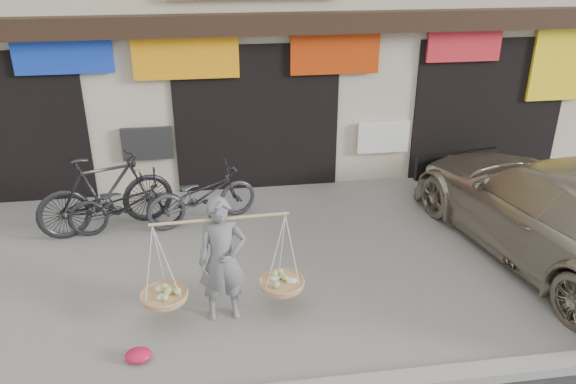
{
  "coord_description": "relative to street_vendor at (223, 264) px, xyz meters",
  "views": [
    {
      "loc": [
        -0.9,
        -6.38,
        4.4
      ],
      "look_at": [
        0.19,
        0.9,
        1.04
      ],
      "focal_mm": 35.0,
      "sensor_mm": 36.0,
      "label": 1
    }
  ],
  "objects": [
    {
      "name": "ground",
      "position": [
        0.83,
        0.47,
        -0.75
      ],
      "size": [
        70.0,
        70.0,
        0.0
      ],
      "primitive_type": "plane",
      "color": "gray",
      "rests_on": "ground"
    },
    {
      "name": "street_vendor",
      "position": [
        0.0,
        0.0,
        0.0
      ],
      "size": [
        2.02,
        0.62,
        1.63
      ],
      "rotation": [
        0.0,
        0.0,
        0.04
      ],
      "color": "slate",
      "rests_on": "ground"
    },
    {
      "name": "bike_0",
      "position": [
        -1.45,
        2.49,
        -0.27
      ],
      "size": [
        1.89,
        0.85,
        0.96
      ],
      "primitive_type": "imported",
      "rotation": [
        0.0,
        0.0,
        1.69
      ],
      "color": "black",
      "rests_on": "ground"
    },
    {
      "name": "bike_1",
      "position": [
        -1.76,
        2.59,
        -0.1
      ],
      "size": [
        2.25,
        1.3,
        1.3
      ],
      "primitive_type": "imported",
      "rotation": [
        0.0,
        0.0,
        1.91
      ],
      "color": "black",
      "rests_on": "ground"
    },
    {
      "name": "bike_2",
      "position": [
        -0.24,
        2.63,
        -0.26
      ],
      "size": [
        1.98,
        1.21,
        0.98
      ],
      "primitive_type": "imported",
      "rotation": [
        0.0,
        0.0,
        1.89
      ],
      "color": "#2E2E34",
      "rests_on": "ground"
    },
    {
      "name": "suv",
      "position": [
        4.87,
        0.79,
        0.01
      ],
      "size": [
        2.99,
        5.52,
        1.52
      ],
      "rotation": [
        0.0,
        0.0,
        3.31
      ],
      "color": "#A69A86",
      "rests_on": "ground"
    },
    {
      "name": "red_bag",
      "position": [
        -1.01,
        -0.7,
        -0.68
      ],
      "size": [
        0.31,
        0.25,
        0.14
      ],
      "primitive_type": "ellipsoid",
      "color": "red",
      "rests_on": "ground"
    }
  ]
}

